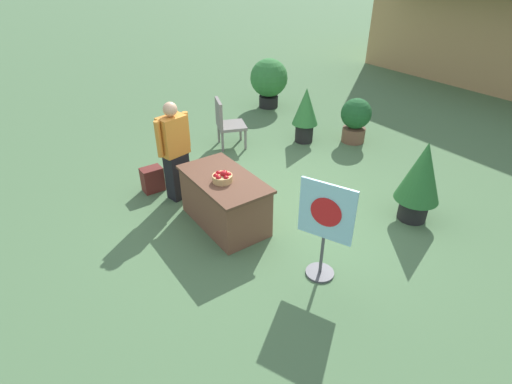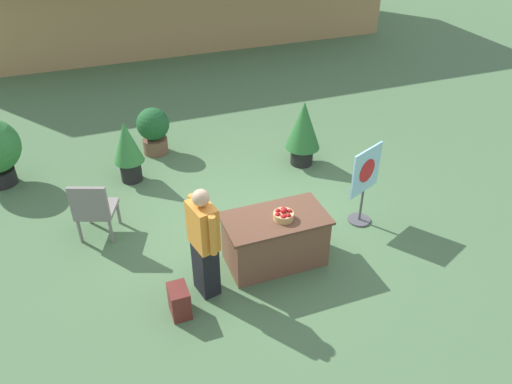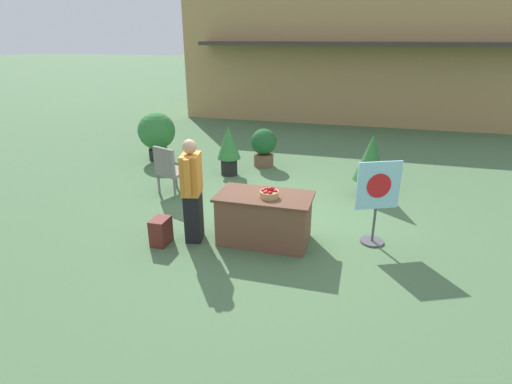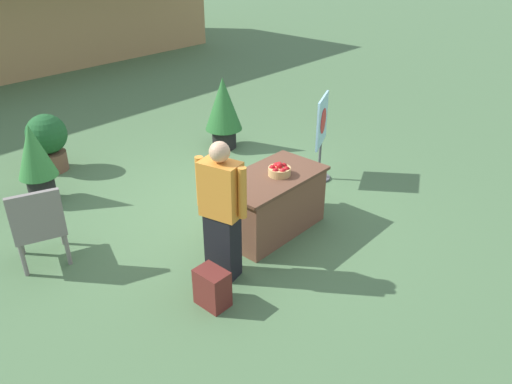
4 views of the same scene
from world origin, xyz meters
name	(u,v)px [view 4 (image 4 of 4)]	position (x,y,z in m)	size (l,w,h in m)	color
ground_plane	(228,208)	(0.00, 0.00, 0.00)	(120.00, 120.00, 0.00)	#4C7047
display_table	(270,203)	(-0.02, -0.78, 0.39)	(1.44, 0.79, 0.77)	brown
apple_basket	(279,170)	(0.07, -0.85, 0.84)	(0.28, 0.28, 0.16)	tan
person_visitor	(222,211)	(-1.09, -1.02, 0.82)	(0.34, 0.60, 1.61)	black
backpack	(212,288)	(-1.53, -1.29, 0.21)	(0.24, 0.34, 0.42)	maroon
poster_board	(321,134)	(1.62, -0.39, 0.74)	(0.63, 0.36, 1.32)	#4C4C51
patio_chair	(38,224)	(-2.33, 0.66, 0.54)	(0.71, 0.71, 0.99)	gray
potted_plant_near_right	(48,140)	(-1.00, 2.99, 0.52)	(0.63, 0.63, 0.93)	brown
potted_plant_near_left	(223,109)	(1.51, 1.60, 0.72)	(0.64, 0.64, 1.26)	black
potted_plant_far_right	(35,159)	(-1.60, 2.13, 0.66)	(0.54, 0.54, 1.15)	black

